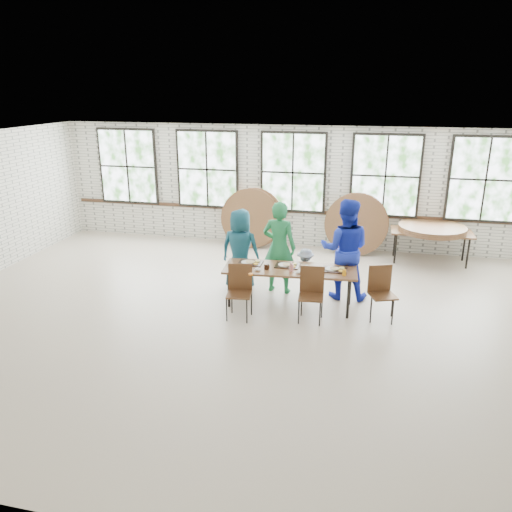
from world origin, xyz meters
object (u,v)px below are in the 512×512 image
at_px(dining_table, 290,271).
at_px(chair_near_right, 311,289).
at_px(chair_near_left, 240,286).
at_px(storage_table, 432,234).

bearing_deg(dining_table, chair_near_right, -49.60).
bearing_deg(chair_near_right, dining_table, 130.58).
distance_m(dining_table, chair_near_left, 1.01).
bearing_deg(storage_table, dining_table, -131.36).
bearing_deg(chair_near_right, chair_near_left, -176.37).
height_order(chair_near_right, storage_table, chair_near_right).
relative_size(chair_near_left, chair_near_right, 1.00).
relative_size(dining_table, chair_near_right, 2.58).
distance_m(dining_table, chair_near_right, 0.66).
distance_m(chair_near_left, chair_near_right, 1.25).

